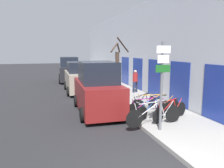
% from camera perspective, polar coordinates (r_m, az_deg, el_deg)
% --- Properties ---
extents(ground_plane, '(80.00, 80.00, 0.00)m').
position_cam_1_polar(ground_plane, '(15.88, -7.41, -2.61)').
color(ground_plane, black).
extents(sidewalk_curb, '(3.20, 32.00, 0.15)m').
position_cam_1_polar(sidewalk_curb, '(19.12, -1.10, -0.38)').
color(sidewalk_curb, gray).
rests_on(sidewalk_curb, ground).
extents(building_facade, '(0.23, 32.00, 6.50)m').
position_cam_1_polar(building_facade, '(19.35, 3.99, 9.07)').
color(building_facade, '#B2B7C1').
rests_on(building_facade, ground).
extents(signpost, '(0.58, 0.12, 3.28)m').
position_cam_1_polar(signpost, '(8.14, 12.87, 0.64)').
color(signpost, '#595B60').
rests_on(signpost, sidewalk_curb).
extents(bicycle_0, '(2.51, 0.44, 0.99)m').
position_cam_1_polar(bicycle_0, '(8.93, 11.02, -7.94)').
color(bicycle_0, black).
rests_on(bicycle_0, sidewalk_curb).
extents(bicycle_1, '(2.12, 0.91, 0.89)m').
position_cam_1_polar(bicycle_1, '(9.78, 14.97, -6.81)').
color(bicycle_1, black).
rests_on(bicycle_1, sidewalk_curb).
extents(bicycle_2, '(1.86, 0.93, 0.83)m').
position_cam_1_polar(bicycle_2, '(9.99, 10.68, -6.48)').
color(bicycle_2, black).
rests_on(bicycle_2, sidewalk_curb).
extents(bicycle_3, '(2.20, 0.44, 0.86)m').
position_cam_1_polar(bicycle_3, '(10.07, 9.44, -6.24)').
color(bicycle_3, black).
rests_on(bicycle_3, sidewalk_curb).
extents(bicycle_4, '(2.21, 0.81, 0.89)m').
position_cam_1_polar(bicycle_4, '(10.81, 11.25, -5.21)').
color(bicycle_4, black).
rests_on(bicycle_4, sidewalk_curb).
extents(bicycle_5, '(1.86, 1.23, 0.85)m').
position_cam_1_polar(bicycle_5, '(10.94, 8.20, -5.03)').
color(bicycle_5, black).
rests_on(bicycle_5, sidewalk_curb).
extents(parked_car_0, '(2.20, 4.53, 2.57)m').
position_cam_1_polar(parked_car_0, '(10.95, -3.82, -1.56)').
color(parked_car_0, maroon).
rests_on(parked_car_0, ground).
extents(parked_car_1, '(2.02, 4.41, 2.27)m').
position_cam_1_polar(parked_car_1, '(16.53, -8.72, 1.48)').
color(parked_car_1, gray).
rests_on(parked_car_1, ground).
extents(parked_car_2, '(2.25, 4.39, 2.48)m').
position_cam_1_polar(parked_car_2, '(22.30, -11.15, 3.47)').
color(parked_car_2, black).
rests_on(parked_car_2, ground).
extents(pedestrian_near, '(0.40, 0.35, 1.59)m').
position_cam_1_polar(pedestrian_near, '(15.53, 6.08, 1.16)').
color(pedestrian_near, '#1E2338').
rests_on(pedestrian_near, sidewalk_curb).
extents(street_tree, '(1.60, 1.59, 3.71)m').
position_cam_1_polar(street_tree, '(12.32, 1.44, 2.96)').
color(street_tree, '#3D2D23').
rests_on(street_tree, sidewalk_curb).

